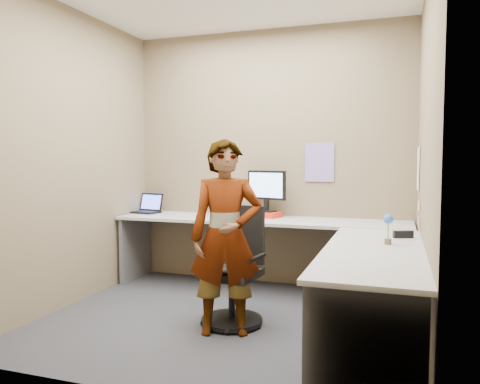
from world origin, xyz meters
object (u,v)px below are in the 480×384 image
(person, at_px, (226,237))
(desk, at_px, (289,245))
(monitor, at_px, (266,187))
(office_chair, at_px, (235,276))

(person, bearing_deg, desk, 41.45)
(monitor, bearing_deg, office_chair, -69.32)
(office_chair, bearing_deg, desk, 55.79)
(desk, distance_m, office_chair, 0.58)
(desk, height_order, monitor, monitor)
(desk, xyz_separation_m, person, (-0.35, -0.64, 0.15))
(desk, relative_size, person, 2.01)
(desk, xyz_separation_m, monitor, (-0.41, 0.75, 0.45))
(office_chair, distance_m, person, 0.43)
(monitor, bearing_deg, person, -69.40)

